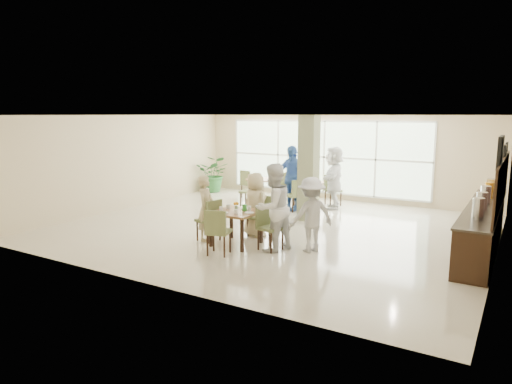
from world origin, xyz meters
The scene contains 23 objects.
ground centered at (0.00, 0.00, 0.00)m, with size 10.00×10.00×0.00m, color beige.
room_shell centered at (0.00, 0.00, 1.70)m, with size 10.00×10.00×10.00m.
window_bank centered at (-0.50, 4.46, 1.40)m, with size 7.00×0.04×7.00m.
column centered at (0.40, 1.20, 1.40)m, with size 0.45×0.45×2.80m, color #6C724F.
main_table centered at (0.04, -1.77, 0.66)m, with size 0.94×0.94×0.75m.
round_table_left centered at (-1.99, 2.82, 0.56)m, with size 1.02×1.02×0.75m.
round_table_right centered at (-0.50, 2.95, 0.59)m, with size 1.18×1.18×0.75m.
chairs_main_table centered at (0.11, -1.76, 0.47)m, with size 2.09×2.11×0.95m.
chairs_table_left centered at (-1.93, 2.80, 0.47)m, with size 2.07×1.85×0.95m.
chairs_table_right centered at (-0.50, 2.98, 0.47)m, with size 2.15×2.04×0.95m.
tabletop_clutter centered at (0.06, -1.79, 0.81)m, with size 0.77×0.79×0.21m.
buffet_counter centered at (4.70, 0.51, 0.55)m, with size 0.64×4.70×1.95m.
wall_tv centered at (4.94, -0.60, 2.15)m, with size 0.06×1.00×0.58m.
framed_art_a centered at (4.95, 1.00, 1.85)m, with size 0.05×0.55×0.70m.
framed_art_b centered at (4.95, 1.80, 1.85)m, with size 0.05×0.55×0.70m.
potted_plant centered at (-4.46, 3.62, 0.66)m, with size 1.20×1.20×1.33m, color #27632C.
teen_left centered at (-0.76, -1.80, 0.74)m, with size 0.54×0.35×1.48m, color #C8B485.
teen_far centered at (0.03, -0.94, 0.75)m, with size 0.73×0.40×1.50m, color #C8B485.
teen_right centered at (0.93, -1.73, 0.92)m, with size 0.89×0.69×1.83m, color white.
teen_standing centered at (1.64, -1.40, 0.78)m, with size 1.01×0.58×1.56m, color #B4B4B7.
adult_a centered at (-0.57, 2.15, 0.96)m, with size 1.13×0.64×1.92m, color #3C68B6.
adult_b centered at (0.42, 3.02, 0.94)m, with size 1.74×0.75×1.88m, color white.
adult_standing centered at (-1.31, 3.72, 0.84)m, with size 0.61×0.40×1.67m, color #C8B485.
Camera 1 is at (5.34, -9.85, 2.82)m, focal length 32.00 mm.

